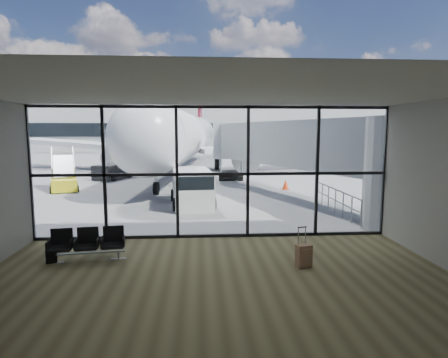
{
  "coord_description": "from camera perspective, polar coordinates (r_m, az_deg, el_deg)",
  "views": [
    {
      "loc": [
        -0.45,
        -12.57,
        3.61
      ],
      "look_at": [
        0.58,
        3.0,
        1.65
      ],
      "focal_mm": 30.0,
      "sensor_mm": 36.0,
      "label": 1
    }
  ],
  "objects": [
    {
      "name": "belt_loader",
      "position": [
        30.23,
        -16.46,
        1.28
      ],
      "size": [
        2.88,
        4.53,
        1.98
      ],
      "rotation": [
        0.0,
        0.0,
        -0.37
      ],
      "color": "black",
      "rests_on": "ground"
    },
    {
      "name": "far_terminal",
      "position": [
        74.54,
        -3.93,
        7.61
      ],
      "size": [
        80.0,
        12.2,
        11.0
      ],
      "color": "#B3B3AE",
      "rests_on": "ground"
    },
    {
      "name": "tree_4",
      "position": [
        87.05,
        -17.61,
        7.92
      ],
      "size": [
        5.61,
        5.61,
        8.07
      ],
      "color": "#382619",
      "rests_on": "ground"
    },
    {
      "name": "suitcase",
      "position": [
        10.43,
        12.08,
        -11.35
      ],
      "size": [
        0.46,
        0.38,
        1.09
      ],
      "rotation": [
        0.0,
        0.0,
        0.31
      ],
      "color": "#89684C",
      "rests_on": "ground"
    },
    {
      "name": "tree_2",
      "position": [
        90.65,
        -25.09,
        7.93
      ],
      "size": [
        6.27,
        6.27,
        9.03
      ],
      "color": "#382619",
      "rests_on": "ground"
    },
    {
      "name": "traffic_cone_c",
      "position": [
        24.02,
        9.36,
        -0.87
      ],
      "size": [
        0.44,
        0.44,
        0.62
      ],
      "color": "red",
      "rests_on": "ground"
    },
    {
      "name": "service_van",
      "position": [
        18.45,
        -4.91,
        -1.29
      ],
      "size": [
        2.31,
        4.22,
        1.77
      ],
      "rotation": [
        0.0,
        0.0,
        0.1
      ],
      "color": "silver",
      "rests_on": "ground"
    },
    {
      "name": "traffic_cone_b",
      "position": [
        27.71,
        -6.05,
        0.29
      ],
      "size": [
        0.47,
        0.47,
        0.66
      ],
      "color": "#FE350D",
      "rests_on": "ground"
    },
    {
      "name": "tree_5",
      "position": [
        85.84,
        -13.7,
        8.48
      ],
      "size": [
        6.27,
        6.27,
        9.03
      ],
      "color": "#382619",
      "rests_on": "ground"
    },
    {
      "name": "mobile_stairs",
      "position": [
        25.34,
        -23.18,
        -0.46
      ],
      "size": [
        2.31,
        3.28,
        2.11
      ],
      "rotation": [
        0.0,
        0.0,
        0.34
      ],
      "color": "yellow",
      "rests_on": "ground"
    },
    {
      "name": "lounge_shell",
      "position": [
        7.84,
        -0.5,
        0.11
      ],
      "size": [
        12.02,
        8.01,
        4.51
      ],
      "color": "brown",
      "rests_on": "ground"
    },
    {
      "name": "jet_bridge",
      "position": [
        20.38,
        11.47,
        4.62
      ],
      "size": [
        8.0,
        16.5,
        4.33
      ],
      "color": "#AAAEB0",
      "rests_on": "ground"
    },
    {
      "name": "seating_row",
      "position": [
        11.42,
        -20.08,
        -9.07
      ],
      "size": [
        2.06,
        0.83,
        0.92
      ],
      "rotation": [
        0.0,
        0.0,
        0.13
      ],
      "color": "gray",
      "rests_on": "ground"
    },
    {
      "name": "apron_railing",
      "position": [
        17.41,
        16.61,
        -2.7
      ],
      "size": [
        0.06,
        5.46,
        1.11
      ],
      "color": "gray",
      "rests_on": "ground"
    },
    {
      "name": "tree_1",
      "position": [
        92.96,
        -28.54,
        7.32
      ],
      "size": [
        5.61,
        5.61,
        8.07
      ],
      "color": "#382619",
      "rests_on": "ground"
    },
    {
      "name": "ground",
      "position": [
        52.7,
        -3.3,
        3.22
      ],
      "size": [
        220.0,
        220.0,
        0.0
      ],
      "primitive_type": "plane",
      "color": "slate",
      "rests_on": "ground"
    },
    {
      "name": "tree_3",
      "position": [
        88.65,
        -21.4,
        7.34
      ],
      "size": [
        4.95,
        4.95,
        7.12
      ],
      "color": "#382619",
      "rests_on": "ground"
    },
    {
      "name": "glass_curtain_wall",
      "position": [
        12.65,
        -1.74,
        0.96
      ],
      "size": [
        12.1,
        0.12,
        4.5
      ],
      "color": "white",
      "rests_on": "ground"
    },
    {
      "name": "airliner",
      "position": [
        37.37,
        -5.75,
        6.54
      ],
      "size": [
        35.4,
        41.08,
        10.58
      ],
      "rotation": [
        0.0,
        0.0,
        -0.08
      ],
      "color": "silver",
      "rests_on": "ground"
    },
    {
      "name": "backpack",
      "position": [
        11.61,
        -24.82,
        -10.59
      ],
      "size": [
        0.32,
        0.32,
        0.43
      ],
      "rotation": [
        0.0,
        0.0,
        0.29
      ],
      "color": "black",
      "rests_on": "ground"
    }
  ]
}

